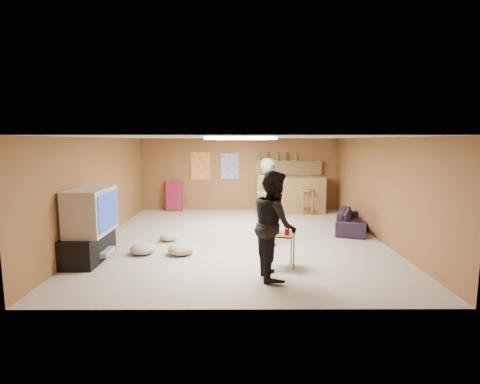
{
  "coord_description": "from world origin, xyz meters",
  "views": [
    {
      "loc": [
        -0.04,
        -8.01,
        2.14
      ],
      "look_at": [
        0.0,
        0.2,
        1.0
      ],
      "focal_mm": 28.0,
      "sensor_mm": 36.0,
      "label": 1
    }
  ],
  "objects_px": {
    "person_olive": "(269,202)",
    "bar_counter": "(290,194)",
    "tv_body": "(91,211)",
    "sofa": "(353,220)",
    "person_black": "(274,224)",
    "tray_table": "(281,250)"
  },
  "relations": [
    {
      "from": "bar_counter",
      "to": "person_black",
      "type": "relative_size",
      "value": 1.18
    },
    {
      "from": "tv_body",
      "to": "person_olive",
      "type": "height_order",
      "value": "person_olive"
    },
    {
      "from": "person_olive",
      "to": "tray_table",
      "type": "xyz_separation_m",
      "value": [
        0.09,
        -1.39,
        -0.6
      ]
    },
    {
      "from": "sofa",
      "to": "tv_body",
      "type": "bearing_deg",
      "value": 133.19
    },
    {
      "from": "tv_body",
      "to": "person_olive",
      "type": "relative_size",
      "value": 0.62
    },
    {
      "from": "sofa",
      "to": "tray_table",
      "type": "relative_size",
      "value": 2.89
    },
    {
      "from": "tv_body",
      "to": "sofa",
      "type": "bearing_deg",
      "value": 22.35
    },
    {
      "from": "bar_counter",
      "to": "tv_body",
      "type": "bearing_deg",
      "value": -133.0
    },
    {
      "from": "bar_counter",
      "to": "person_black",
      "type": "bearing_deg",
      "value": -100.49
    },
    {
      "from": "tv_body",
      "to": "sofa",
      "type": "xyz_separation_m",
      "value": [
        5.35,
        2.2,
        -0.66
      ]
    },
    {
      "from": "person_olive",
      "to": "sofa",
      "type": "height_order",
      "value": "person_olive"
    },
    {
      "from": "sofa",
      "to": "person_olive",
      "type": "bearing_deg",
      "value": 140.47
    },
    {
      "from": "tv_body",
      "to": "person_black",
      "type": "height_order",
      "value": "person_black"
    },
    {
      "from": "bar_counter",
      "to": "tray_table",
      "type": "relative_size",
      "value": 3.47
    },
    {
      "from": "person_black",
      "to": "sofa",
      "type": "bearing_deg",
      "value": -42.0
    },
    {
      "from": "sofa",
      "to": "tray_table",
      "type": "bearing_deg",
      "value": 162.86
    },
    {
      "from": "person_black",
      "to": "sofa",
      "type": "height_order",
      "value": "person_black"
    },
    {
      "from": "bar_counter",
      "to": "person_olive",
      "type": "relative_size",
      "value": 1.12
    },
    {
      "from": "person_olive",
      "to": "bar_counter",
      "type": "bearing_deg",
      "value": -32.59
    },
    {
      "from": "tv_body",
      "to": "person_black",
      "type": "xyz_separation_m",
      "value": [
        3.17,
        -0.85,
        -0.05
      ]
    },
    {
      "from": "sofa",
      "to": "tray_table",
      "type": "distance_m",
      "value": 3.28
    },
    {
      "from": "person_black",
      "to": "bar_counter",
      "type": "bearing_deg",
      "value": -16.9
    }
  ]
}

